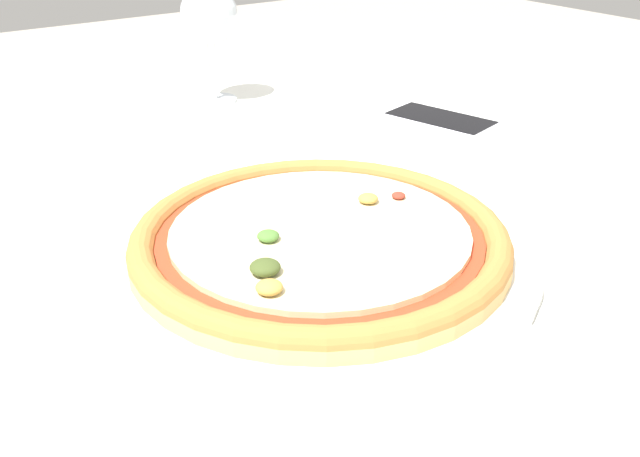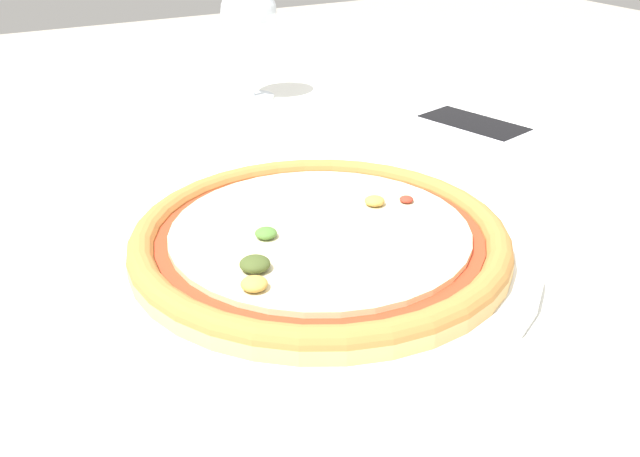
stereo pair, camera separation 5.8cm
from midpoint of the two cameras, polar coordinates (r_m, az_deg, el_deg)
dining_table at (r=0.66m, az=-5.68°, el=-8.38°), size 1.29×1.08×0.76m
pizza_plate at (r=0.59m, az=2.83°, el=-1.23°), size 0.36×0.36×0.04m
wine_glass_far_left at (r=1.00m, az=-4.00°, el=16.65°), size 0.08×0.08×0.16m
cell_phone at (r=0.92m, az=13.97°, el=7.90°), size 0.10×0.16×0.01m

